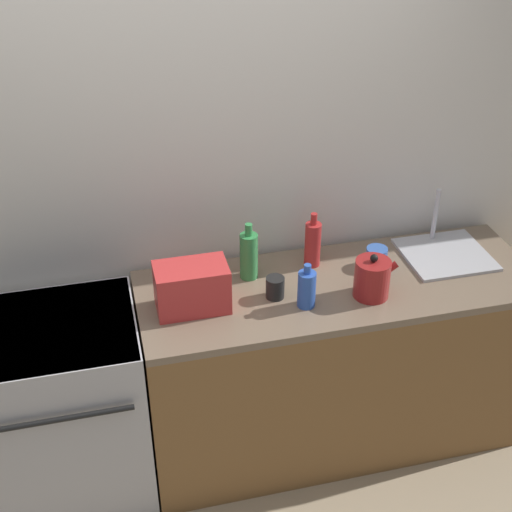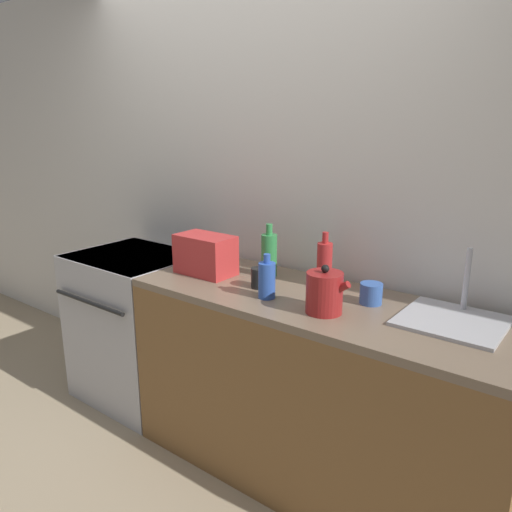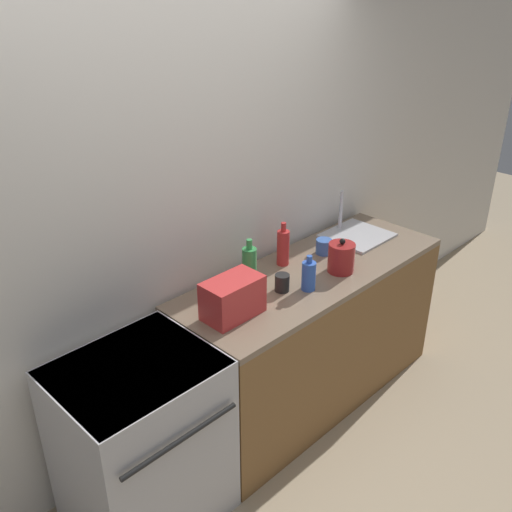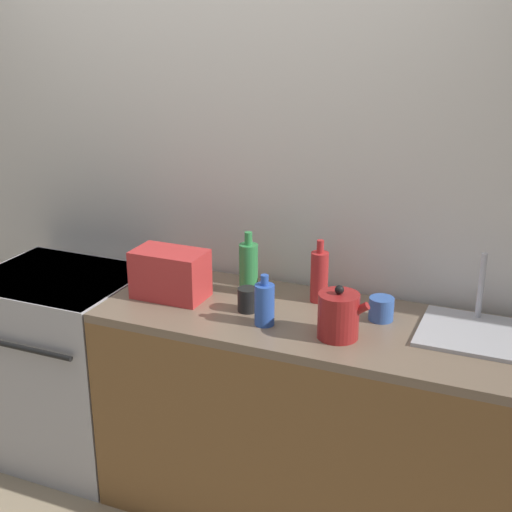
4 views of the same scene
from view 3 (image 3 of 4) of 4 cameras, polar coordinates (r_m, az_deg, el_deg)
name	(u,v)px [view 3 (image 3 of 4)]	position (r m, az deg, el deg)	size (l,w,h in m)	color
ground_plane	(276,475)	(3.39, 2.04, -21.02)	(12.00, 12.00, 0.00)	tan
wall_back	(184,225)	(3.05, -7.22, 3.12)	(8.00, 0.05, 2.60)	silver
stove	(142,442)	(2.94, -11.30, -17.80)	(0.72, 0.64, 0.93)	#B7B7BC
counter_block	(310,335)	(3.62, 5.47, -7.85)	(1.82, 0.64, 0.93)	brown
kettle	(341,257)	(3.34, 8.54, -0.13)	(0.20, 0.16, 0.21)	maroon
toaster	(233,298)	(2.88, -2.35, -4.18)	(0.31, 0.18, 0.21)	red
sink_tray	(356,234)	(3.83, 9.98, 2.22)	(0.40, 0.37, 0.28)	#B7B7BC
bottle_red	(283,247)	(3.37, 2.72, 0.90)	(0.07, 0.07, 0.27)	#B72828
bottle_blue	(309,275)	(3.13, 5.29, -1.95)	(0.08, 0.08, 0.21)	#2D56B7
bottle_green	(249,266)	(3.16, -0.66, -0.97)	(0.08, 0.08, 0.27)	#338C47
cup_blue	(324,246)	(3.55, 6.80, 0.95)	(0.10, 0.10, 0.09)	#3860B2
cup_black	(282,283)	(3.12, 2.63, -2.68)	(0.08, 0.08, 0.10)	black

